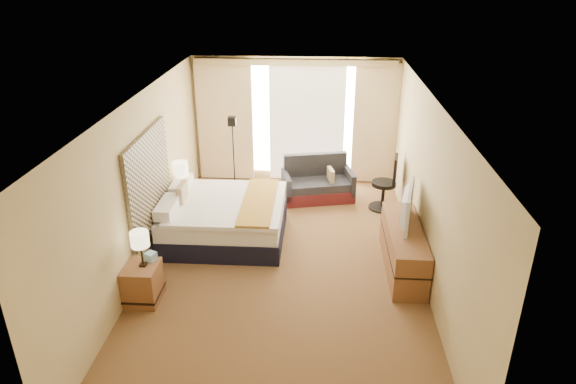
# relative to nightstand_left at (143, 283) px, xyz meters

# --- Properties ---
(floor) EXTENTS (4.20, 7.00, 0.02)m
(floor) POSITION_rel_nightstand_left_xyz_m (1.87, 1.05, -0.28)
(floor) COLOR #532517
(floor) RESTS_ON ground
(ceiling) EXTENTS (4.20, 7.00, 0.02)m
(ceiling) POSITION_rel_nightstand_left_xyz_m (1.87, 1.05, 2.33)
(ceiling) COLOR silver
(ceiling) RESTS_ON wall_back
(wall_back) EXTENTS (4.20, 0.02, 2.60)m
(wall_back) POSITION_rel_nightstand_left_xyz_m (1.87, 4.55, 1.02)
(wall_back) COLOR #CDB67D
(wall_back) RESTS_ON ground
(wall_front) EXTENTS (4.20, 0.02, 2.60)m
(wall_front) POSITION_rel_nightstand_left_xyz_m (1.87, -2.45, 1.02)
(wall_front) COLOR #CDB67D
(wall_front) RESTS_ON ground
(wall_left) EXTENTS (0.02, 7.00, 2.60)m
(wall_left) POSITION_rel_nightstand_left_xyz_m (-0.23, 1.05, 1.02)
(wall_left) COLOR #CDB67D
(wall_left) RESTS_ON ground
(wall_right) EXTENTS (0.02, 7.00, 2.60)m
(wall_right) POSITION_rel_nightstand_left_xyz_m (3.97, 1.05, 1.02)
(wall_right) COLOR #CDB67D
(wall_right) RESTS_ON ground
(headboard) EXTENTS (0.06, 1.85, 1.50)m
(headboard) POSITION_rel_nightstand_left_xyz_m (-0.19, 1.25, 1.01)
(headboard) COLOR black
(headboard) RESTS_ON wall_left
(nightstand_left) EXTENTS (0.45, 0.52, 0.55)m
(nightstand_left) POSITION_rel_nightstand_left_xyz_m (0.00, 0.00, 0.00)
(nightstand_left) COLOR #915D34
(nightstand_left) RESTS_ON floor
(nightstand_right) EXTENTS (0.45, 0.52, 0.55)m
(nightstand_right) POSITION_rel_nightstand_left_xyz_m (0.00, 2.50, 0.00)
(nightstand_right) COLOR #915D34
(nightstand_right) RESTS_ON floor
(media_dresser) EXTENTS (0.50, 1.80, 0.70)m
(media_dresser) POSITION_rel_nightstand_left_xyz_m (3.70, 1.05, 0.07)
(media_dresser) COLOR #915D34
(media_dresser) RESTS_ON floor
(window) EXTENTS (2.30, 0.02, 2.30)m
(window) POSITION_rel_nightstand_left_xyz_m (2.12, 4.52, 1.04)
(window) COLOR silver
(window) RESTS_ON wall_back
(curtains) EXTENTS (4.12, 0.19, 2.56)m
(curtains) POSITION_rel_nightstand_left_xyz_m (1.87, 4.44, 1.13)
(curtains) COLOR beige
(curtains) RESTS_ON floor
(bed) EXTENTS (1.99, 1.82, 0.97)m
(bed) POSITION_rel_nightstand_left_xyz_m (0.81, 1.86, 0.08)
(bed) COLOR black
(bed) RESTS_ON floor
(loveseat) EXTENTS (1.48, 1.01, 0.85)m
(loveseat) POSITION_rel_nightstand_left_xyz_m (2.37, 3.54, 0.00)
(loveseat) COLOR #57191B
(loveseat) RESTS_ON floor
(floor_lamp) EXTENTS (0.21, 0.21, 1.63)m
(floor_lamp) POSITION_rel_nightstand_left_xyz_m (0.72, 3.57, 0.88)
(floor_lamp) COLOR black
(floor_lamp) RESTS_ON floor
(desk_chair) EXTENTS (0.52, 0.52, 1.07)m
(desk_chair) POSITION_rel_nightstand_left_xyz_m (3.68, 3.14, 0.20)
(desk_chair) COLOR black
(desk_chair) RESTS_ON floor
(lamp_left) EXTENTS (0.25, 0.25, 0.52)m
(lamp_left) POSITION_rel_nightstand_left_xyz_m (0.03, 0.02, 0.68)
(lamp_left) COLOR black
(lamp_left) RESTS_ON nightstand_left
(lamp_right) EXTENTS (0.26, 0.26, 0.56)m
(lamp_right) POSITION_rel_nightstand_left_xyz_m (-0.05, 2.50, 0.71)
(lamp_right) COLOR black
(lamp_right) RESTS_ON nightstand_right
(tissue_box) EXTENTS (0.17, 0.17, 0.12)m
(tissue_box) POSITION_rel_nightstand_left_xyz_m (0.10, 0.16, 0.33)
(tissue_box) COLOR #88BBD3
(tissue_box) RESTS_ON nightstand_left
(telephone) EXTENTS (0.20, 0.17, 0.07)m
(telephone) POSITION_rel_nightstand_left_xyz_m (0.08, 2.42, 0.31)
(telephone) COLOR black
(telephone) RESTS_ON nightstand_right
(television) EXTENTS (0.35, 1.01, 0.58)m
(television) POSITION_rel_nightstand_left_xyz_m (3.65, 1.22, 0.72)
(television) COLOR black
(television) RESTS_ON media_dresser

